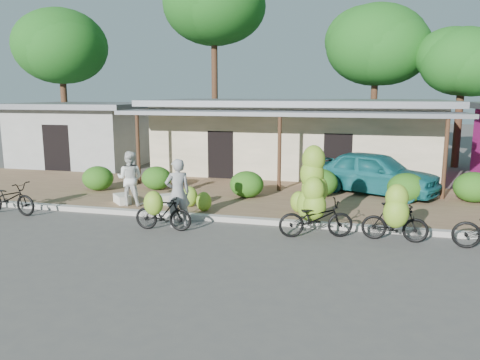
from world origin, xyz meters
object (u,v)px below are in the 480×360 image
Objects in this scene: sack_far at (122,199)px; bystander at (130,178)px; tree_back_left at (59,45)px; teal_van at (375,173)px; tree_center_right at (373,43)px; bike_far_left at (7,196)px; bike_right at (395,217)px; bike_left at (162,211)px; tree_near_right at (459,60)px; vendor at (178,193)px; sack_near at (170,199)px; tree_far_center at (211,2)px; bike_center at (314,201)px.

bystander is at bearing -23.02° from sack_far.
tree_back_left is 19.12m from teal_van.
tree_center_right is 16.98m from sack_far.
bike_far_left is 11.22m from bike_right.
tree_center_right is 5.24× the size of bike_left.
tree_near_right is at bearing 44.55° from sack_far.
bike_left is (-9.56, -14.00, -4.69)m from tree_near_right.
vendor is (2.62, -1.70, 0.69)m from sack_far.
bike_right reaches higher than bike_far_left.
teal_van is at bearing 23.80° from sack_far.
tree_far_center is at bearing 101.31° from sack_near.
sack_near is (-0.86, 2.59, -0.28)m from bike_left.
bystander is at bearing -155.67° from sack_near.
teal_van is (5.62, 5.78, 0.33)m from bike_left.
tree_far_center reaches higher than sack_near.
sack_far is at bearing 61.22° from bike_center.
bike_far_left is at bearing 20.01° from bystander.
tree_center_right is 16.70m from bystander.
bystander reaches higher than bike_right.
tree_center_right is at bearing -21.75° from bike_left.
bystander is at bearing 61.91° from bike_center.
tree_center_right is at bearing 4.97° from bike_right.
bystander is at bearing 81.79° from bike_right.
tree_near_right reaches higher than bike_center.
bystander is at bearing 140.38° from teal_van.
tree_back_left is at bearing -80.68° from vendor.
bystander is (9.46, -10.42, -5.32)m from tree_back_left.
bike_right is (11.22, -0.04, 0.10)m from bike_far_left.
bike_far_left is (-10.82, -15.52, -5.73)m from tree_center_right.
bike_far_left is 12.11m from teal_van.
teal_van is at bearing -58.22° from bike_far_left.
tree_far_center is 15.43m from teal_van.
teal_van is (5.37, 5.22, -0.07)m from vendor.
bike_far_left is 3.68m from bystander.
tree_back_left is 17.55m from vendor.
tree_far_center is 6.69× the size of bike_right.
bystander reaches higher than sack_near.
sack_near is at bearing 53.68° from bike_center.
bike_right is 0.94× the size of bystander.
tree_far_center is at bearing -176.82° from tree_center_right.
tree_center_right reaches higher than tree_near_right.
tree_back_left reaches higher than sack_far.
vendor is at bearing -45.62° from tree_back_left.
bike_left is 1.88× the size of sack_near.
bystander is at bearing -69.51° from vendor.
tree_back_left is 11.01× the size of sack_far.
bike_center is (-1.60, -15.24, -5.42)m from tree_center_right.
teal_van is at bearing -115.60° from tree_near_right.
sack_near is (-6.82, 2.15, -0.40)m from bike_right.
tree_center_right is 3.61× the size of bike_center.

